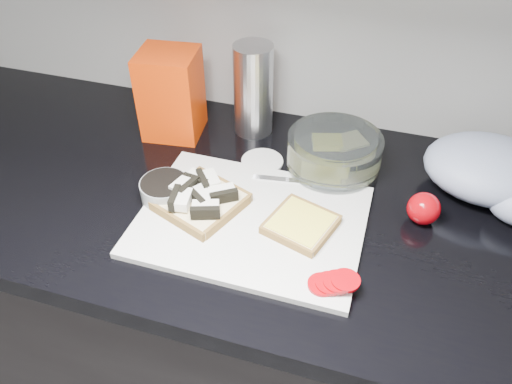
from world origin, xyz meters
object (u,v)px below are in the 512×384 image
Objects in this scene: bread_bag at (171,94)px; steel_canister at (253,90)px; glass_bowl at (334,154)px; cutting_board at (251,221)px.

bread_bag is 0.18m from steel_canister.
glass_bowl is at bearing -24.59° from steel_canister.
steel_canister is at bearing 11.67° from bread_bag.
bread_bag is at bearing 137.32° from cutting_board.
glass_bowl reaches higher than cutting_board.
cutting_board is 0.32m from steel_canister.
bread_bag is (-0.25, 0.23, 0.09)m from cutting_board.
glass_bowl is 0.93× the size of steel_canister.
bread_bag reaches higher than glass_bowl.
cutting_board is 0.23m from glass_bowl.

